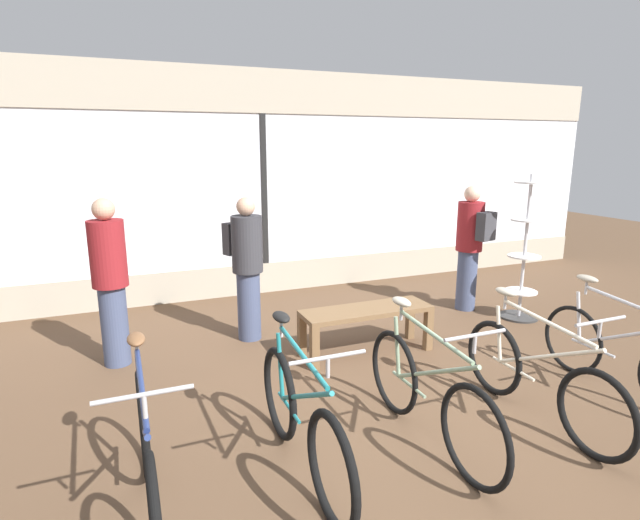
{
  "coord_description": "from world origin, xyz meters",
  "views": [
    {
      "loc": [
        -2.0,
        -3.16,
        2.17
      ],
      "look_at": [
        0.0,
        1.72,
        0.95
      ],
      "focal_mm": 28.0,
      "sensor_mm": 36.0,
      "label": 1
    }
  ],
  "objects": [
    {
      "name": "bicycle_right",
      "position": [
        0.98,
        -0.45,
        0.37
      ],
      "size": [
        0.46,
        1.7,
        1.01
      ],
      "color": "black",
      "rests_on": "ground_plane"
    },
    {
      "name": "ground_plane",
      "position": [
        0.0,
        0.0,
        0.0
      ],
      "size": [
        24.0,
        24.0,
        0.0
      ],
      "primitive_type": "plane",
      "color": "brown"
    },
    {
      "name": "customer_near_rack",
      "position": [
        -2.11,
        1.97,
        0.88
      ],
      "size": [
        0.46,
        0.46,
        1.68
      ],
      "color": "#424C6B",
      "rests_on": "ground_plane"
    },
    {
      "name": "customer_by_window",
      "position": [
        -0.71,
        2.15,
        0.87
      ],
      "size": [
        0.45,
        0.55,
        1.62
      ],
      "color": "#424C6B",
      "rests_on": "ground_plane"
    },
    {
      "name": "customer_mid_floor",
      "position": [
        2.27,
        2.04,
        0.89
      ],
      "size": [
        0.41,
        0.54,
        1.66
      ],
      "color": "#424C6B",
      "rests_on": "ground_plane"
    },
    {
      "name": "display_bench",
      "position": [
        0.34,
        1.26,
        0.4
      ],
      "size": [
        1.4,
        0.44,
        0.5
      ],
      "color": "brown",
      "rests_on": "ground_plane"
    },
    {
      "name": "bicycle_center",
      "position": [
        0.0,
        -0.37,
        0.39
      ],
      "size": [
        0.46,
        1.7,
        1.03
      ],
      "color": "black",
      "rests_on": "ground_plane"
    },
    {
      "name": "accessory_rack",
      "position": [
        2.68,
        1.51,
        0.75
      ],
      "size": [
        0.48,
        0.48,
        1.83
      ],
      "color": "#333333",
      "rests_on": "ground_plane"
    },
    {
      "name": "shop_back_wall",
      "position": [
        0.0,
        3.86,
        1.64
      ],
      "size": [
        12.0,
        0.08,
        3.2
      ],
      "color": "#B2A893",
      "rests_on": "ground_plane"
    },
    {
      "name": "bicycle_far_left",
      "position": [
        -1.95,
        -0.42,
        0.39
      ],
      "size": [
        0.46,
        1.7,
        1.04
      ],
      "color": "black",
      "rests_on": "ground_plane"
    },
    {
      "name": "bicycle_left",
      "position": [
        -0.98,
        -0.35,
        0.38
      ],
      "size": [
        0.46,
        1.68,
        1.03
      ],
      "color": "black",
      "rests_on": "ground_plane"
    },
    {
      "name": "bicycle_far_right",
      "position": [
        1.99,
        -0.37,
        0.38
      ],
      "size": [
        0.46,
        1.66,
        1.01
      ],
      "color": "black",
      "rests_on": "ground_plane"
    }
  ]
}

